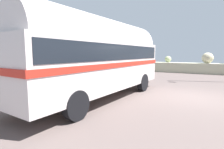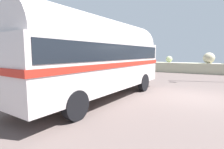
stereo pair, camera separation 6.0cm
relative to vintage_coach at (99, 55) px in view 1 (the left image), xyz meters
name	(u,v)px [view 1 (the left image)]	position (x,y,z in m)	size (l,w,h in m)	color
ground	(193,98)	(3.89, 2.30, -2.04)	(32.00, 26.00, 0.02)	#5C4E4B
breakwater	(205,67)	(4.12, 14.10, -1.36)	(31.36, 2.00, 2.41)	#B2B093
vintage_coach	(99,55)	(0.00, 0.00, 0.00)	(3.02, 8.73, 3.70)	black
second_coach	(34,54)	(-4.49, 0.00, 0.00)	(3.19, 8.77, 3.70)	black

